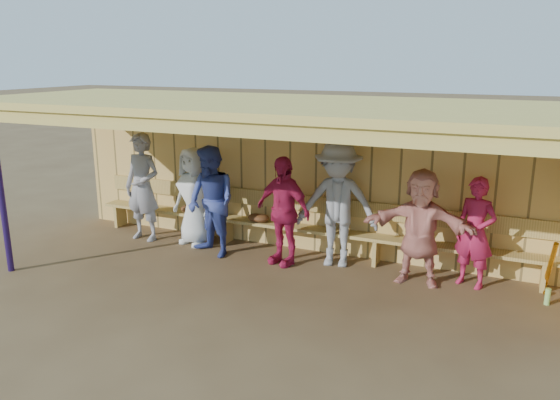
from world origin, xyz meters
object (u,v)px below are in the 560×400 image
object	(u,v)px
player_b	(194,196)
bench	(299,220)
player_a	(143,187)
player_c	(211,202)
player_e	(337,204)
player_g	(475,233)
player_d	(283,211)
player_f	(420,227)

from	to	relation	value
player_b	bench	bearing A→B (deg)	25.01
player_a	player_b	size ratio (longest dim) A/B	1.12
player_c	bench	xyz separation A→B (m)	(1.21, 0.70, -0.35)
player_e	player_g	world-z (taller)	player_e
player_a	player_c	world-z (taller)	player_a
bench	player_d	bearing A→B (deg)	-93.76
player_g	player_a	bearing A→B (deg)	-158.40
player_g	bench	bearing A→B (deg)	-166.83
player_a	player_b	distance (m)	0.95
player_b	player_e	xyz separation A→B (m)	(2.49, 0.03, 0.12)
player_d	player_e	bearing A→B (deg)	35.68
player_g	bench	xyz separation A→B (m)	(-2.69, 0.31, -0.24)
player_f	bench	distance (m)	2.07
player_d	player_b	bearing A→B (deg)	-171.69
player_b	player_g	world-z (taller)	player_b
player_d	player_c	bearing A→B (deg)	-157.85
player_b	player_f	xyz separation A→B (m)	(3.75, -0.17, -0.01)
player_d	player_f	bearing A→B (deg)	18.25
player_g	bench	world-z (taller)	player_g
player_b	player_d	world-z (taller)	player_d
player_e	bench	world-z (taller)	player_e
player_a	bench	world-z (taller)	player_a
player_c	player_f	distance (m)	3.21
player_f	bench	bearing A→B (deg)	164.51
player_f	player_d	bearing A→B (deg)	-179.20
player_b	bench	distance (m)	1.82
player_f	player_b	bearing A→B (deg)	176.22
player_c	player_e	bearing A→B (deg)	32.80
player_b	player_g	size ratio (longest dim) A/B	1.08
player_e	player_g	size ratio (longest dim) A/B	1.24
player_f	bench	world-z (taller)	player_f
player_f	player_a	bearing A→B (deg)	178.59
player_d	player_g	world-z (taller)	player_d
player_b	bench	world-z (taller)	player_b
player_d	player_e	distance (m)	0.83
player_d	player_f	size ratio (longest dim) A/B	1.03
player_c	bench	world-z (taller)	player_c
player_b	player_g	xyz separation A→B (m)	(4.45, 0.03, -0.06)
player_a	player_c	bearing A→B (deg)	-5.96
player_c	player_g	xyz separation A→B (m)	(3.90, 0.39, -0.11)
player_c	player_g	world-z (taller)	player_c
player_c	player_g	size ratio (longest dim) A/B	1.15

